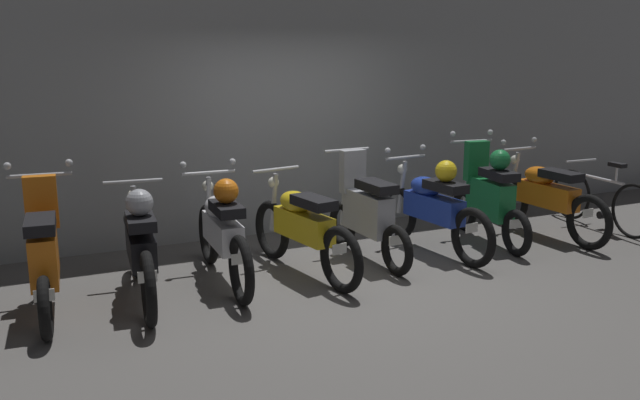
{
  "coord_description": "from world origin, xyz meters",
  "views": [
    {
      "loc": [
        -3.07,
        -5.9,
        2.31
      ],
      "look_at": [
        -0.2,
        0.35,
        0.75
      ],
      "focal_mm": 38.43,
      "sensor_mm": 36.0,
      "label": 1
    }
  ],
  "objects_px": {
    "motorbike_slot_1": "(140,245)",
    "motorbike_slot_0": "(44,255)",
    "motorbike_slot_2": "(222,231)",
    "bicycle": "(601,201)",
    "motorbike_slot_7": "(546,197)",
    "motorbike_slot_4": "(366,213)",
    "motorbike_slot_6": "(489,195)",
    "motorbike_slot_5": "(433,206)",
    "motorbike_slot_3": "(302,227)"
  },
  "relations": [
    {
      "from": "motorbike_slot_1",
      "to": "motorbike_slot_0",
      "type": "bearing_deg",
      "value": 178.22
    },
    {
      "from": "motorbike_slot_2",
      "to": "bicycle",
      "type": "distance_m",
      "value": 5.01
    },
    {
      "from": "motorbike_slot_7",
      "to": "motorbike_slot_2",
      "type": "bearing_deg",
      "value": 179.86
    },
    {
      "from": "motorbike_slot_0",
      "to": "motorbike_slot_2",
      "type": "distance_m",
      "value": 1.65
    },
    {
      "from": "motorbike_slot_4",
      "to": "motorbike_slot_6",
      "type": "height_order",
      "value": "motorbike_slot_6"
    },
    {
      "from": "motorbike_slot_7",
      "to": "motorbike_slot_4",
      "type": "bearing_deg",
      "value": 178.21
    },
    {
      "from": "motorbike_slot_4",
      "to": "motorbike_slot_5",
      "type": "distance_m",
      "value": 0.83
    },
    {
      "from": "motorbike_slot_3",
      "to": "motorbike_slot_4",
      "type": "distance_m",
      "value": 0.84
    },
    {
      "from": "motorbike_slot_3",
      "to": "bicycle",
      "type": "bearing_deg",
      "value": 0.68
    },
    {
      "from": "bicycle",
      "to": "motorbike_slot_2",
      "type": "bearing_deg",
      "value": 179.54
    },
    {
      "from": "motorbike_slot_5",
      "to": "motorbike_slot_0",
      "type": "bearing_deg",
      "value": -178.29
    },
    {
      "from": "motorbike_slot_1",
      "to": "motorbike_slot_3",
      "type": "xyz_separation_m",
      "value": [
        1.64,
        0.06,
        -0.04
      ]
    },
    {
      "from": "motorbike_slot_3",
      "to": "bicycle",
      "type": "height_order",
      "value": "motorbike_slot_3"
    },
    {
      "from": "motorbike_slot_4",
      "to": "motorbike_slot_5",
      "type": "xyz_separation_m",
      "value": [
        0.82,
        -0.07,
        0.0
      ]
    },
    {
      "from": "motorbike_slot_7",
      "to": "bicycle",
      "type": "height_order",
      "value": "motorbike_slot_7"
    },
    {
      "from": "motorbike_slot_1",
      "to": "motorbike_slot_3",
      "type": "relative_size",
      "value": 1.01
    },
    {
      "from": "motorbike_slot_7",
      "to": "motorbike_slot_5",
      "type": "bearing_deg",
      "value": 179.65
    },
    {
      "from": "motorbike_slot_3",
      "to": "motorbike_slot_5",
      "type": "relative_size",
      "value": 0.99
    },
    {
      "from": "motorbike_slot_0",
      "to": "bicycle",
      "type": "relative_size",
      "value": 0.97
    },
    {
      "from": "motorbike_slot_7",
      "to": "motorbike_slot_6",
      "type": "bearing_deg",
      "value": 175.11
    },
    {
      "from": "motorbike_slot_5",
      "to": "bicycle",
      "type": "distance_m",
      "value": 2.55
    },
    {
      "from": "motorbike_slot_6",
      "to": "motorbike_slot_5",
      "type": "bearing_deg",
      "value": -175.84
    },
    {
      "from": "motorbike_slot_5",
      "to": "motorbike_slot_7",
      "type": "distance_m",
      "value": 1.64
    },
    {
      "from": "motorbike_slot_5",
      "to": "motorbike_slot_2",
      "type": "bearing_deg",
      "value": -180.0
    },
    {
      "from": "motorbike_slot_5",
      "to": "bicycle",
      "type": "height_order",
      "value": "motorbike_slot_5"
    },
    {
      "from": "motorbike_slot_5",
      "to": "motorbike_slot_6",
      "type": "distance_m",
      "value": 0.83
    },
    {
      "from": "motorbike_slot_0",
      "to": "motorbike_slot_5",
      "type": "xyz_separation_m",
      "value": [
        4.11,
        0.12,
        0.0
      ]
    },
    {
      "from": "motorbike_slot_6",
      "to": "bicycle",
      "type": "height_order",
      "value": "motorbike_slot_6"
    },
    {
      "from": "motorbike_slot_1",
      "to": "motorbike_slot_6",
      "type": "bearing_deg",
      "value": 2.9
    },
    {
      "from": "motorbike_slot_5",
      "to": "motorbike_slot_6",
      "type": "relative_size",
      "value": 1.16
    },
    {
      "from": "bicycle",
      "to": "motorbike_slot_6",
      "type": "bearing_deg",
      "value": 176.64
    },
    {
      "from": "motorbike_slot_1",
      "to": "motorbike_slot_2",
      "type": "bearing_deg",
      "value": 10.22
    },
    {
      "from": "motorbike_slot_2",
      "to": "motorbike_slot_5",
      "type": "height_order",
      "value": "same"
    },
    {
      "from": "motorbike_slot_5",
      "to": "bicycle",
      "type": "xyz_separation_m",
      "value": [
        2.54,
        -0.04,
        -0.17
      ]
    },
    {
      "from": "motorbike_slot_3",
      "to": "motorbike_slot_4",
      "type": "bearing_deg",
      "value": 10.81
    },
    {
      "from": "motorbike_slot_7",
      "to": "motorbike_slot_0",
      "type": "bearing_deg",
      "value": -178.88
    },
    {
      "from": "motorbike_slot_3",
      "to": "motorbike_slot_7",
      "type": "height_order",
      "value": "motorbike_slot_7"
    },
    {
      "from": "motorbike_slot_0",
      "to": "motorbike_slot_2",
      "type": "bearing_deg",
      "value": 4.27
    },
    {
      "from": "motorbike_slot_2",
      "to": "bicycle",
      "type": "bearing_deg",
      "value": -0.46
    },
    {
      "from": "motorbike_slot_2",
      "to": "motorbike_slot_6",
      "type": "relative_size",
      "value": 1.16
    },
    {
      "from": "motorbike_slot_3",
      "to": "motorbike_slot_6",
      "type": "xyz_separation_m",
      "value": [
        2.47,
        0.15,
        0.08
      ]
    },
    {
      "from": "motorbike_slot_3",
      "to": "motorbike_slot_6",
      "type": "distance_m",
      "value": 2.48
    },
    {
      "from": "motorbike_slot_3",
      "to": "motorbike_slot_5",
      "type": "xyz_separation_m",
      "value": [
        1.65,
        0.09,
        0.04
      ]
    },
    {
      "from": "motorbike_slot_4",
      "to": "bicycle",
      "type": "relative_size",
      "value": 0.97
    },
    {
      "from": "motorbike_slot_3",
      "to": "motorbike_slot_6",
      "type": "relative_size",
      "value": 1.15
    },
    {
      "from": "motorbike_slot_6",
      "to": "motorbike_slot_0",
      "type": "bearing_deg",
      "value": -177.88
    },
    {
      "from": "motorbike_slot_1",
      "to": "motorbike_slot_7",
      "type": "bearing_deg",
      "value": 1.61
    },
    {
      "from": "motorbike_slot_4",
      "to": "bicycle",
      "type": "xyz_separation_m",
      "value": [
        3.36,
        -0.11,
        -0.16
      ]
    },
    {
      "from": "motorbike_slot_2",
      "to": "motorbike_slot_7",
      "type": "xyz_separation_m",
      "value": [
        4.11,
        -0.01,
        -0.04
      ]
    },
    {
      "from": "motorbike_slot_5",
      "to": "motorbike_slot_7",
      "type": "height_order",
      "value": "same"
    }
  ]
}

